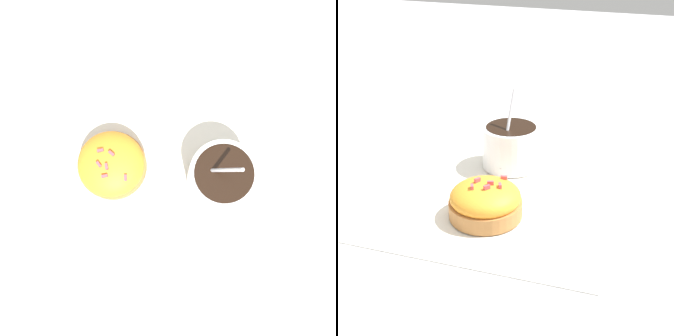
{
  "view_description": "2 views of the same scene",
  "coord_description": "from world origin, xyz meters",
  "views": [
    {
      "loc": [
        -0.02,
        0.06,
        0.48
      ],
      "look_at": [
        -0.0,
        -0.0,
        0.03
      ],
      "focal_mm": 42.0,
      "sensor_mm": 36.0,
      "label": 1
    },
    {
      "loc": [
        0.47,
        0.2,
        0.29
      ],
      "look_at": [
        -0.0,
        0.01,
        0.03
      ],
      "focal_mm": 50.0,
      "sensor_mm": 36.0,
      "label": 2
    }
  ],
  "objects": [
    {
      "name": "frosted_pastry",
      "position": [
        0.06,
        0.01,
        0.02
      ],
      "size": [
        0.08,
        0.08,
        0.04
      ],
      "color": "#B2753D",
      "rests_on": "paper_napkin"
    },
    {
      "name": "coffee_cup",
      "position": [
        -0.06,
        -0.01,
        0.03
      ],
      "size": [
        0.1,
        0.08,
        0.1
      ],
      "color": "white",
      "rests_on": "paper_napkin"
    },
    {
      "name": "ground_plane",
      "position": [
        0.0,
        0.0,
        0.0
      ],
      "size": [
        3.0,
        3.0,
        0.0
      ],
      "primitive_type": "plane",
      "color": "#B2B2B7"
    },
    {
      "name": "paper_napkin",
      "position": [
        0.0,
        0.0,
        0.0
      ],
      "size": [
        0.33,
        0.31,
        0.0
      ],
      "color": "white",
      "rests_on": "ground_plane"
    }
  ]
}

